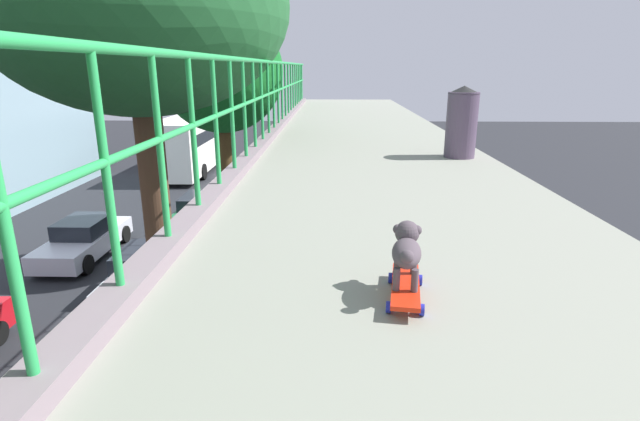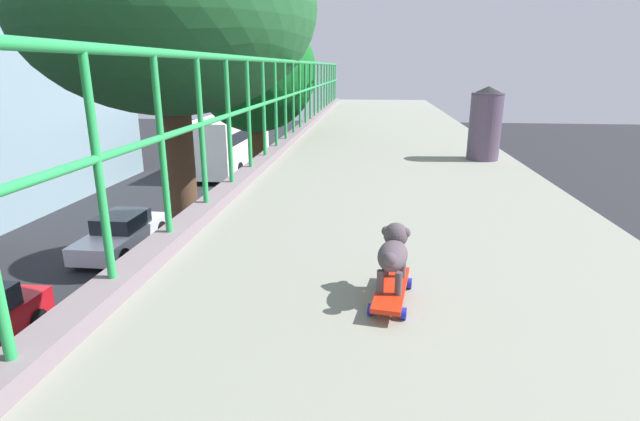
{
  "view_description": "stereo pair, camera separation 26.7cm",
  "coord_description": "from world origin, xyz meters",
  "views": [
    {
      "loc": [
        0.83,
        -1.11,
        6.49
      ],
      "look_at": [
        0.75,
        2.12,
        5.53
      ],
      "focal_mm": 27.05,
      "sensor_mm": 36.0,
      "label": 1
    },
    {
      "loc": [
        1.1,
        -1.09,
        6.49
      ],
      "look_at": [
        0.75,
        2.12,
        5.53
      ],
      "focal_mm": 27.05,
      "sensor_mm": 36.0,
      "label": 2
    }
  ],
  "objects": [
    {
      "name": "car_silver_fifth",
      "position": [
        -4.48,
        11.84,
        0.67
      ],
      "size": [
        1.92,
        4.27,
        1.49
      ],
      "color": "#B1BAC0",
      "rests_on": "ground"
    },
    {
      "name": "car_white_sixth",
      "position": [
        -7.98,
        14.73,
        0.64
      ],
      "size": [
        1.82,
        4.42,
        1.36
      ],
      "color": "silver",
      "rests_on": "ground"
    },
    {
      "name": "car_green_seventh",
      "position": [
        -4.66,
        18.09,
        0.67
      ],
      "size": [
        1.73,
        4.37,
        1.44
      ],
      "color": "#1A6B39",
      "rests_on": "ground"
    },
    {
      "name": "city_bus",
      "position": [
        -8.19,
        30.0,
        1.97
      ],
      "size": [
        2.75,
        10.83,
        3.5
      ],
      "color": "white",
      "rests_on": "ground"
    },
    {
      "name": "roadside_tree_mid",
      "position": [
        -2.47,
        7.48,
        7.41
      ],
      "size": [
        5.14,
        5.14,
        9.3
      ],
      "color": "brown",
      "rests_on": "ground"
    },
    {
      "name": "roadside_tree_far",
      "position": [
        -2.55,
        13.9,
        6.26
      ],
      "size": [
        3.73,
        3.73,
        8.19
      ],
      "color": "brown",
      "rests_on": "ground"
    },
    {
      "name": "toy_skateboard",
      "position": [
        1.22,
        1.2,
        5.4
      ],
      "size": [
        0.24,
        0.55,
        0.08
      ],
      "color": "red",
      "rests_on": "overpass_deck"
    },
    {
      "name": "small_dog",
      "position": [
        1.22,
        1.25,
        5.59
      ],
      "size": [
        0.19,
        0.4,
        0.29
      ],
      "color": "#4E434B",
      "rests_on": "toy_skateboard"
    },
    {
      "name": "litter_bin",
      "position": [
        2.53,
        5.36,
        5.81
      ],
      "size": [
        0.41,
        0.41,
        0.93
      ],
      "color": "#55435B",
      "rests_on": "overpass_deck"
    }
  ]
}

